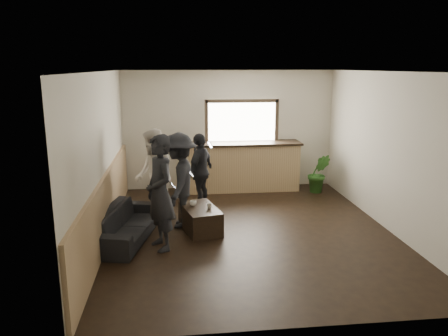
{
  "coord_description": "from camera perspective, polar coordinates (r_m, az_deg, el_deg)",
  "views": [
    {
      "loc": [
        -1.28,
        -7.27,
        2.88
      ],
      "look_at": [
        -0.41,
        0.4,
        1.08
      ],
      "focal_mm": 35.0,
      "sensor_mm": 36.0,
      "label": 1
    }
  ],
  "objects": [
    {
      "name": "cup_b",
      "position": [
        7.73,
        -1.92,
        -4.94
      ],
      "size": [
        0.14,
        0.14,
        0.09
      ],
      "primitive_type": "imported",
      "rotation": [
        0.0,
        0.0,
        2.44
      ],
      "color": "silver",
      "rests_on": "coffee_table"
    },
    {
      "name": "cup_a",
      "position": [
        7.87,
        -4.05,
        -4.61
      ],
      "size": [
        0.14,
        0.14,
        0.09
      ],
      "primitive_type": "imported",
      "rotation": [
        0.0,
        0.0,
        4.85
      ],
      "color": "silver",
      "rests_on": "coffee_table"
    },
    {
      "name": "ground",
      "position": [
        7.92,
        3.32,
        -8.22
      ],
      "size": [
        5.0,
        6.0,
        0.01
      ],
      "primitive_type": "cube",
      "color": "black"
    },
    {
      "name": "person_c",
      "position": [
        7.95,
        -5.87,
        -1.6
      ],
      "size": [
        0.8,
        1.2,
        1.74
      ],
      "rotation": [
        0.0,
        0.0,
        -1.71
      ],
      "color": "black",
      "rests_on": "ground"
    },
    {
      "name": "sofa",
      "position": [
        7.65,
        -12.69,
        -7.11
      ],
      "size": [
        1.14,
        2.01,
        0.55
      ],
      "primitive_type": "imported",
      "rotation": [
        0.0,
        0.0,
        1.35
      ],
      "color": "black",
      "rests_on": "ground"
    },
    {
      "name": "person_d",
      "position": [
        8.99,
        -3.09,
        -0.39
      ],
      "size": [
        0.79,
        0.98,
        1.57
      ],
      "rotation": [
        0.0,
        0.0,
        -2.1
      ],
      "color": "black",
      "rests_on": "ground"
    },
    {
      "name": "person_a",
      "position": [
        6.98,
        -8.37,
        -3.23
      ],
      "size": [
        0.68,
        0.8,
        1.86
      ],
      "rotation": [
        0.0,
        0.0,
        -1.16
      ],
      "color": "black",
      "rests_on": "ground"
    },
    {
      "name": "room_shell",
      "position": [
        7.42,
        -2.15,
        2.15
      ],
      "size": [
        5.01,
        6.01,
        2.8
      ],
      "color": "silver",
      "rests_on": "ground"
    },
    {
      "name": "person_b",
      "position": [
        8.31,
        -9.16,
        -0.98
      ],
      "size": [
        0.83,
        0.97,
        1.76
      ],
      "rotation": [
        0.0,
        0.0,
        -1.37
      ],
      "color": "beige",
      "rests_on": "ground"
    },
    {
      "name": "potted_plant",
      "position": [
        10.38,
        12.27,
        -0.68
      ],
      "size": [
        0.56,
        0.47,
        0.91
      ],
      "primitive_type": "imported",
      "rotation": [
        0.0,
        0.0,
        -0.14
      ],
      "color": "#2D6623",
      "rests_on": "ground"
    },
    {
      "name": "coffee_table",
      "position": [
        7.87,
        -3.13,
        -6.66
      ],
      "size": [
        0.77,
        1.09,
        0.44
      ],
      "primitive_type": "cube",
      "rotation": [
        0.0,
        0.0,
        0.24
      ],
      "color": "black",
      "rests_on": "ground"
    },
    {
      "name": "bar_counter",
      "position": [
        10.33,
        2.49,
        0.6
      ],
      "size": [
        2.7,
        0.68,
        2.13
      ],
      "color": "tan",
      "rests_on": "ground"
    }
  ]
}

